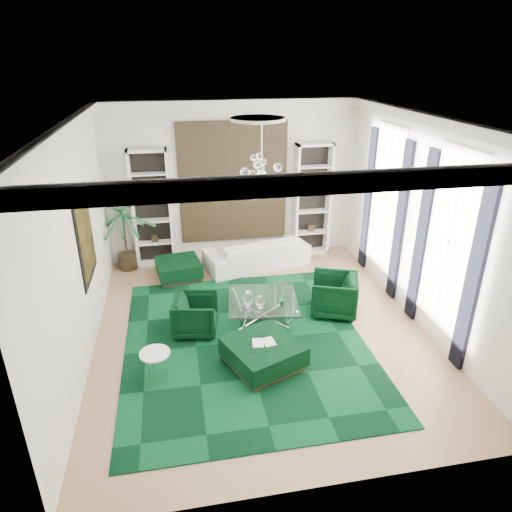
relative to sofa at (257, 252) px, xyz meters
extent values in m
cube|color=tan|center=(-0.44, -2.71, -0.37)|extent=(6.00, 7.00, 0.02)
cube|color=white|center=(-0.44, -2.71, 3.45)|extent=(6.00, 7.00, 0.02)
cube|color=silver|center=(-0.44, 0.80, 1.54)|extent=(6.00, 0.02, 3.80)
cube|color=silver|center=(-0.44, -6.22, 1.54)|extent=(6.00, 0.02, 3.80)
cube|color=silver|center=(-3.45, -2.71, 1.54)|extent=(0.02, 7.00, 3.80)
cube|color=silver|center=(2.57, -2.71, 1.54)|extent=(0.02, 7.00, 3.80)
cylinder|color=white|center=(-0.44, -2.41, 3.41)|extent=(0.90, 0.90, 0.05)
cube|color=black|center=(-0.44, 0.75, 1.54)|extent=(2.50, 0.06, 2.80)
cube|color=black|center=(-3.41, -2.11, 1.49)|extent=(0.04, 1.30, 1.60)
cube|color=white|center=(2.55, -3.61, 1.54)|extent=(0.03, 1.10, 2.90)
cube|color=black|center=(2.52, -4.39, 1.29)|extent=(0.07, 0.30, 3.25)
cube|color=black|center=(2.52, -2.83, 1.29)|extent=(0.07, 0.30, 3.25)
cube|color=white|center=(2.55, -1.21, 1.54)|extent=(0.03, 1.10, 2.90)
cube|color=black|center=(2.52, -1.99, 1.29)|extent=(0.07, 0.30, 3.25)
cube|color=black|center=(2.52, -0.43, 1.29)|extent=(0.07, 0.30, 3.25)
cube|color=black|center=(-0.80, -3.11, -0.35)|extent=(4.20, 5.00, 0.02)
imported|color=white|center=(0.00, 0.00, 0.00)|extent=(2.63, 1.53, 0.72)
imported|color=black|center=(-1.63, -2.60, 0.00)|extent=(0.92, 0.90, 0.72)
imported|color=black|center=(1.09, -2.41, 0.04)|extent=(1.12, 1.11, 0.80)
cube|color=black|center=(-1.88, -0.28, -0.15)|extent=(1.08, 1.08, 0.42)
cube|color=black|center=(-0.61, -3.80, -0.14)|extent=(1.42, 1.42, 0.44)
cube|color=white|center=(-0.61, -3.80, 0.09)|extent=(0.37, 0.25, 0.03)
cylinder|color=white|center=(-2.34, -3.80, -0.13)|extent=(0.60, 0.60, 0.46)
imported|color=#19652E|center=(-0.02, -2.69, 0.20)|extent=(0.14, 0.11, 0.24)
camera|label=1|loc=(-1.86, -9.85, 4.38)|focal=32.00mm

